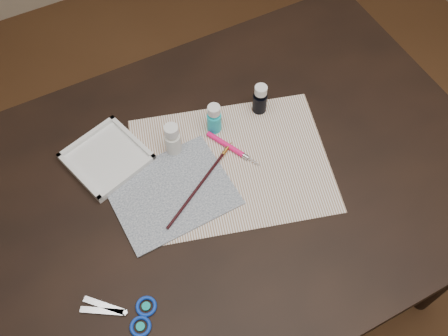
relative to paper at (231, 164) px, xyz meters
name	(u,v)px	position (x,y,z in m)	size (l,w,h in m)	color
ground	(224,283)	(-0.03, -0.03, -0.76)	(3.50, 3.50, 0.02)	#422614
table	(224,241)	(-0.03, -0.03, -0.38)	(1.30, 0.90, 0.75)	black
paper	(231,164)	(0.00, 0.00, 0.00)	(0.47, 0.36, 0.00)	white
canvas	(172,192)	(-0.16, -0.01, 0.00)	(0.27, 0.22, 0.00)	#14223C
paint_bottle_white	(173,139)	(-0.11, 0.10, 0.05)	(0.04, 0.04, 0.10)	white
paint_bottle_cyan	(214,118)	(0.01, 0.11, 0.04)	(0.04, 0.04, 0.09)	#1FC3D1
paint_bottle_navy	(260,99)	(0.14, 0.12, 0.04)	(0.04, 0.04, 0.09)	black
paintbrush	(202,182)	(-0.09, -0.02, 0.01)	(0.28, 0.01, 0.01)	black
craft_knife	(234,149)	(0.02, 0.03, 0.01)	(0.16, 0.01, 0.01)	#FF146D
scissors	(117,314)	(-0.38, -0.21, 0.00)	(0.17, 0.09, 0.01)	silver
palette_tray	(107,157)	(-0.26, 0.15, 0.01)	(0.17, 0.17, 0.02)	white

